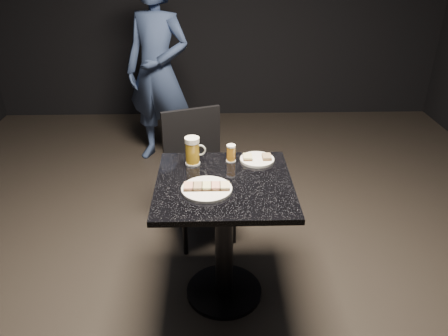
% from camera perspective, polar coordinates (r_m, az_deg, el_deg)
% --- Properties ---
extents(floor, '(6.00, 6.00, 0.00)m').
position_cam_1_polar(floor, '(2.68, 0.01, -15.91)').
color(floor, black).
rests_on(floor, ground).
extents(plate_large, '(0.25, 0.25, 0.01)m').
position_cam_1_polar(plate_large, '(2.16, -2.27, -2.78)').
color(plate_large, white).
rests_on(plate_large, table).
extents(plate_small, '(0.19, 0.19, 0.01)m').
position_cam_1_polar(plate_small, '(2.45, 4.34, 1.11)').
color(plate_small, white).
rests_on(plate_small, table).
extents(patron, '(0.72, 0.61, 1.66)m').
position_cam_1_polar(patron, '(3.93, -8.65, 12.34)').
color(patron, navy).
rests_on(patron, floor).
extents(table, '(0.70, 0.70, 0.75)m').
position_cam_1_polar(table, '(2.36, 0.01, -6.95)').
color(table, black).
rests_on(table, floor).
extents(beer_mug, '(0.12, 0.08, 0.16)m').
position_cam_1_polar(beer_mug, '(2.38, -4.11, 2.25)').
color(beer_mug, silver).
rests_on(beer_mug, table).
extents(beer_tumbler, '(0.05, 0.05, 0.10)m').
position_cam_1_polar(beer_tumbler, '(2.42, 0.93, 1.95)').
color(beer_tumbler, white).
rests_on(beer_tumbler, table).
extents(chair, '(0.51, 0.51, 0.87)m').
position_cam_1_polar(chair, '(2.92, -3.48, 0.14)').
color(chair, black).
rests_on(chair, floor).
extents(canapes_on_plate_large, '(0.23, 0.07, 0.02)m').
position_cam_1_polar(canapes_on_plate_large, '(2.15, -2.28, -2.40)').
color(canapes_on_plate_large, '#4C3521').
rests_on(canapes_on_plate_large, plate_large).
extents(canapes_on_plate_small, '(0.16, 0.07, 0.02)m').
position_cam_1_polar(canapes_on_plate_small, '(2.44, 4.35, 1.45)').
color(canapes_on_plate_small, '#4C3521').
rests_on(canapes_on_plate_small, plate_small).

